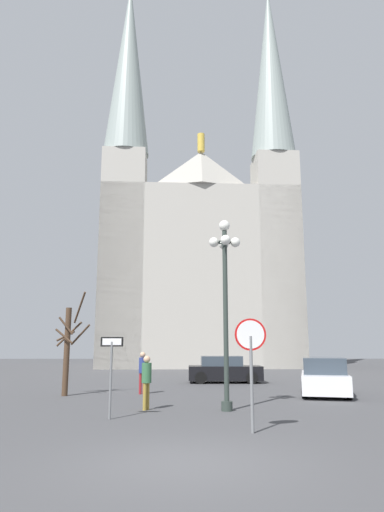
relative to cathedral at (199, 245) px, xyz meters
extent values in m
plane|color=#424244|center=(-1.31, -35.72, -11.83)|extent=(120.00, 120.00, 0.00)
cube|color=#ADA89E|center=(-0.04, 1.09, -3.50)|extent=(18.91, 12.18, 16.67)
pyramid|color=#ADA89E|center=(0.14, -3.66, 6.59)|extent=(6.54, 2.24, 3.50)
cylinder|color=gold|center=(0.14, -3.66, 9.24)|extent=(0.70, 0.70, 1.80)
cube|color=#ADA89E|center=(-7.14, -2.93, -1.78)|extent=(4.14, 4.14, 20.09)
cone|color=gray|center=(-7.14, -2.93, 17.83)|extent=(4.40, 4.40, 19.14)
cube|color=#ADA89E|center=(7.34, -2.39, -1.78)|extent=(4.14, 4.14, 20.09)
cone|color=gray|center=(7.34, -2.39, 17.83)|extent=(4.40, 4.40, 19.14)
cylinder|color=slate|center=(0.29, -32.94, -10.69)|extent=(0.08, 0.08, 2.28)
cylinder|color=red|center=(0.29, -32.94, -9.51)|extent=(0.79, 0.10, 0.79)
cylinder|color=white|center=(0.29, -32.96, -9.51)|extent=(0.69, 0.06, 0.69)
cylinder|color=slate|center=(-3.46, -30.83, -10.75)|extent=(0.07, 0.07, 2.15)
cube|color=black|center=(-3.46, -30.83, -9.67)|extent=(0.66, 0.05, 0.28)
cube|color=white|center=(-3.46, -30.85, -9.67)|extent=(0.56, 0.02, 0.19)
cylinder|color=#2D3833|center=(0.01, -29.25, -8.88)|extent=(0.16, 0.16, 5.90)
cylinder|color=#2D3833|center=(0.01, -29.25, -11.68)|extent=(0.36, 0.36, 0.30)
sphere|color=white|center=(0.01, -29.25, -5.75)|extent=(0.37, 0.37, 0.37)
sphere|color=white|center=(0.37, -29.25, -6.33)|extent=(0.33, 0.33, 0.33)
cylinder|color=#2D3833|center=(0.19, -29.25, -6.33)|extent=(0.05, 0.37, 0.05)
sphere|color=white|center=(0.01, -28.88, -6.33)|extent=(0.33, 0.33, 0.33)
cylinder|color=#2D3833|center=(0.01, -29.06, -6.33)|extent=(0.37, 0.05, 0.05)
sphere|color=white|center=(-0.36, -29.25, -6.33)|extent=(0.33, 0.33, 0.33)
cylinder|color=#2D3833|center=(-0.18, -29.25, -6.33)|extent=(0.05, 0.37, 0.05)
sphere|color=white|center=(0.01, -29.61, -6.33)|extent=(0.33, 0.33, 0.33)
cylinder|color=#2D3833|center=(0.01, -29.43, -6.33)|extent=(0.37, 0.05, 0.05)
cylinder|color=#473323|center=(-6.29, -24.84, -10.02)|extent=(0.24, 0.24, 3.61)
cylinder|color=#473323|center=(-6.45, -24.51, -9.40)|extent=(0.73, 0.42, 0.47)
cylinder|color=#473323|center=(-5.86, -24.37, -9.34)|extent=(1.02, 0.95, 0.88)
cylinder|color=#473323|center=(-5.90, -24.55, -8.18)|extent=(0.68, 0.89, 1.30)
cylinder|color=#473323|center=(-6.34, -24.34, -9.31)|extent=(1.07, 0.20, 1.08)
cylinder|color=#473323|center=(-6.35, -25.20, -9.42)|extent=(0.78, 0.20, 0.63)
cylinder|color=#473323|center=(-6.31, -25.13, -8.99)|extent=(0.65, 0.12, 0.75)
cube|color=black|center=(0.88, -18.39, -11.30)|extent=(4.03, 1.78, 0.76)
cube|color=#333D47|center=(0.68, -18.39, -10.65)|extent=(2.26, 1.60, 0.54)
cylinder|color=black|center=(2.25, -17.59, -11.51)|extent=(0.64, 0.22, 0.64)
cylinder|color=black|center=(2.25, -19.19, -11.51)|extent=(0.64, 0.22, 0.64)
cylinder|color=black|center=(-0.49, -17.59, -11.51)|extent=(0.64, 0.22, 0.64)
cylinder|color=black|center=(-0.49, -19.19, -11.51)|extent=(0.64, 0.22, 0.64)
cube|color=silver|center=(4.54, -24.66, -11.31)|extent=(2.89, 4.73, 0.74)
cube|color=#333D47|center=(4.48, -24.88, -10.61)|extent=(2.22, 2.81, 0.65)
cylinder|color=black|center=(4.12, -23.00, -11.51)|extent=(0.37, 0.67, 0.64)
cylinder|color=black|center=(5.72, -23.42, -11.51)|extent=(0.37, 0.67, 0.64)
cylinder|color=black|center=(3.36, -25.90, -11.51)|extent=(0.37, 0.67, 0.64)
cylinder|color=black|center=(4.96, -26.32, -11.51)|extent=(0.37, 0.67, 0.64)
cylinder|color=maroon|center=(-3.24, -24.25, -11.39)|extent=(0.12, 0.12, 0.87)
cylinder|color=maroon|center=(-3.09, -24.20, -11.39)|extent=(0.12, 0.12, 0.87)
cylinder|color=navy|center=(-3.16, -24.22, -10.63)|extent=(0.32, 0.32, 0.65)
sphere|color=tan|center=(-3.16, -24.22, -10.19)|extent=(0.24, 0.24, 0.24)
cylinder|color=olive|center=(-2.63, -29.07, -11.40)|extent=(0.12, 0.12, 0.85)
cylinder|color=olive|center=(-2.55, -28.93, -11.40)|extent=(0.12, 0.12, 0.85)
cylinder|color=#33663F|center=(-2.59, -29.00, -10.66)|extent=(0.32, 0.32, 0.64)
sphere|color=tan|center=(-2.59, -29.00, -10.23)|extent=(0.23, 0.23, 0.23)
camera|label=1|loc=(-1.33, -44.33, -9.75)|focal=31.89mm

